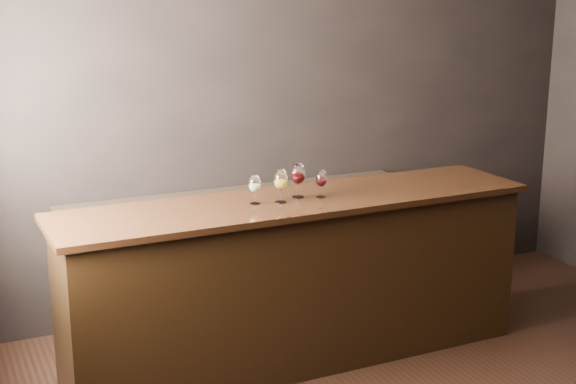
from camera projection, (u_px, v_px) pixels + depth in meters
name	position (u px, v px, depth m)	size (l,w,h in m)	color
room_shell	(433.00, 104.00, 3.98)	(5.02, 4.52, 2.81)	black
bar_counter	(297.00, 283.00, 5.17)	(2.99, 0.65, 1.05)	black
bar_top	(297.00, 202.00, 5.03)	(3.09, 0.72, 0.04)	black
back_bar_shelf	(241.00, 254.00, 5.88)	(2.61, 0.40, 0.94)	black
glass_white	(255.00, 185.00, 4.88)	(0.07, 0.07, 0.18)	white
glass_amber	(281.00, 181.00, 4.91)	(0.09, 0.09, 0.20)	white
glass_red_a	(298.00, 175.00, 5.02)	(0.09, 0.09, 0.21)	white
glass_red_b	(321.00, 179.00, 5.04)	(0.07, 0.07, 0.17)	white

